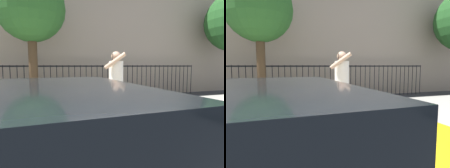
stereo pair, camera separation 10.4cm
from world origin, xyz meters
The scene contains 6 objects.
ground_plane centered at (0.00, 0.00, 0.00)m, with size 60.00×60.00×0.00m, color #333338.
sidewalk centered at (0.00, 2.20, 0.07)m, with size 28.00×4.40×0.15m, color #B2ADA3.
building_facade centered at (0.00, 8.50, 5.21)m, with size 28.00×4.00×10.42m, color tan.
iron_fence centered at (0.00, 5.90, 1.02)m, with size 12.03×0.04×1.60m.
pedestrian_on_phone centered at (0.02, 1.70, 1.17)m, with size 0.58×0.73×1.76m.
street_tree_near centered at (-2.01, 4.84, 3.55)m, with size 2.37×2.37×4.78m.
Camera 1 is at (-1.56, -2.54, 1.57)m, focal length 30.32 mm.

